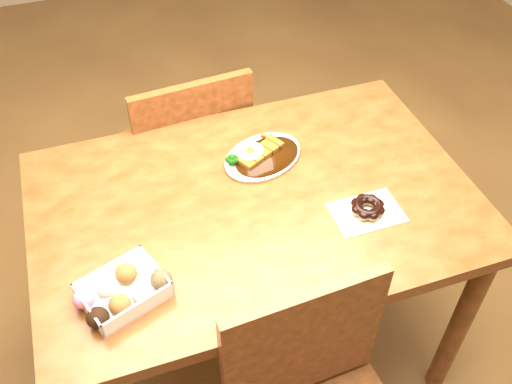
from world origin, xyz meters
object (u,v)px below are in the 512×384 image
object	(u,v)px
table	(255,223)
katsu_curry_plate	(261,155)
donut_box	(122,291)
chair_far	(188,157)
pon_de_ring	(368,208)

from	to	relation	value
table	katsu_curry_plate	bearing A→B (deg)	64.83
table	donut_box	distance (m)	0.46
katsu_curry_plate	donut_box	distance (m)	0.58
chair_far	katsu_curry_plate	size ratio (longest dim) A/B	2.95
table	donut_box	xyz separation A→B (m)	(-0.39, -0.21, 0.13)
katsu_curry_plate	chair_far	bearing A→B (deg)	110.81
chair_far	table	bearing A→B (deg)	93.44
katsu_curry_plate	donut_box	world-z (taller)	donut_box
table	donut_box	bearing A→B (deg)	-152.30
table	pon_de_ring	world-z (taller)	pon_de_ring
table	katsu_curry_plate	distance (m)	0.20
table	pon_de_ring	xyz separation A→B (m)	(0.26, -0.15, 0.12)
table	chair_far	xyz separation A→B (m)	(-0.08, 0.53, -0.17)
katsu_curry_plate	pon_de_ring	distance (m)	0.35
table	katsu_curry_plate	world-z (taller)	katsu_curry_plate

